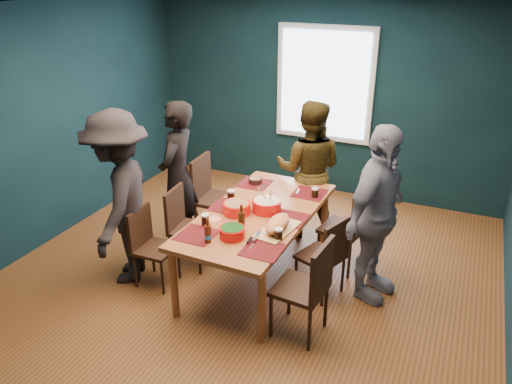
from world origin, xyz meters
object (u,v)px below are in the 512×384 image
at_px(chair_left_far, 209,191).
at_px(chair_left_mid, 183,221).
at_px(chair_right_mid, 328,252).
at_px(bowl_dumpling, 267,205).
at_px(person_near_left, 120,199).
at_px(bowl_herbs, 232,232).
at_px(bowl_salad, 237,208).
at_px(cutting_board, 277,225).
at_px(chair_right_far, 351,223).
at_px(person_far_left, 178,176).
at_px(chair_right_near, 310,283).
at_px(person_right, 376,215).
at_px(person_back, 309,170).
at_px(chair_left_near, 149,241).
at_px(dining_table, 258,219).

height_order(chair_left_far, chair_left_mid, chair_left_far).
bearing_deg(chair_right_mid, bowl_dumpling, -168.51).
height_order(person_near_left, bowl_herbs, person_near_left).
bearing_deg(bowl_herbs, chair_right_mid, 34.19).
height_order(chair_left_far, chair_right_mid, chair_left_far).
distance_m(bowl_salad, bowl_dumpling, 0.30).
distance_m(person_near_left, cutting_board, 1.60).
xyz_separation_m(chair_right_far, bowl_herbs, (-0.84, -1.10, 0.26)).
distance_m(chair_left_far, person_far_left, 0.47).
relative_size(chair_right_near, bowl_herbs, 3.97).
bearing_deg(cutting_board, person_near_left, -162.10).
distance_m(chair_right_mid, cutting_board, 0.59).
xyz_separation_m(person_near_left, bowl_salad, (1.07, 0.44, -0.08)).
xyz_separation_m(person_right, cutting_board, (-0.82, -0.45, -0.06)).
bearing_deg(person_right, person_back, 60.21).
height_order(chair_right_far, person_right, person_right).
xyz_separation_m(chair_left_near, chair_right_near, (1.76, -0.14, 0.07)).
xyz_separation_m(chair_right_mid, person_far_left, (-1.86, 0.32, 0.36)).
height_order(chair_left_mid, person_right, person_right).
relative_size(chair_right_near, person_back, 0.57).
bearing_deg(chair_left_near, chair_right_mid, 14.42).
xyz_separation_m(chair_right_near, bowl_dumpling, (-0.71, 0.73, 0.27)).
height_order(bowl_herbs, cutting_board, cutting_board).
bearing_deg(dining_table, bowl_salad, -150.44).
distance_m(person_far_left, bowl_salad, 1.00).
distance_m(chair_right_far, cutting_board, 1.01).
relative_size(chair_left_mid, person_near_left, 0.49).
xyz_separation_m(dining_table, chair_right_far, (0.83, 0.55, -0.14)).
bearing_deg(chair_right_mid, chair_left_near, -144.20).
bearing_deg(person_near_left, chair_right_far, 95.81).
height_order(chair_right_near, person_far_left, person_far_left).
relative_size(person_back, person_near_left, 0.92).
distance_m(dining_table, chair_left_near, 1.13).
bearing_deg(chair_right_far, chair_left_near, -138.97).
height_order(chair_left_mid, person_back, person_back).
xyz_separation_m(chair_right_near, person_far_left, (-1.89, 0.95, 0.31)).
bearing_deg(chair_right_far, person_far_left, -162.10).
bearing_deg(chair_left_far, chair_right_mid, -23.07).
relative_size(person_right, bowl_salad, 6.33).
bearing_deg(bowl_salad, bowl_herbs, -68.85).
distance_m(chair_right_near, person_back, 1.93).
bearing_deg(bowl_dumpling, bowl_herbs, -97.17).
bearing_deg(bowl_salad, cutting_board, -19.40).
relative_size(chair_right_mid, person_near_left, 0.48).
relative_size(bowl_herbs, cutting_board, 0.38).
height_order(chair_right_far, bowl_herbs, chair_right_far).
bearing_deg(bowl_dumpling, cutting_board, -53.80).
bearing_deg(chair_left_far, chair_left_mid, -87.98).
xyz_separation_m(chair_left_mid, chair_left_near, (-0.13, -0.46, -0.03)).
bearing_deg(person_near_left, chair_right_near, 64.84).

